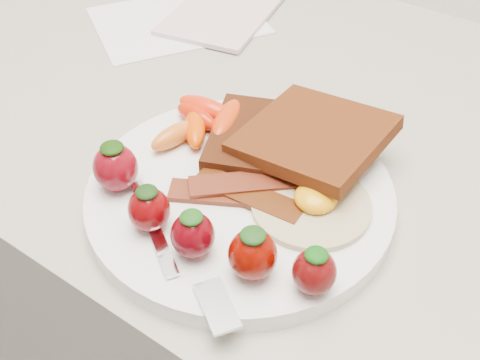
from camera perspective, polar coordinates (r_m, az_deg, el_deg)
The scene contains 11 objects.
counter at distance 0.98m, azimuth 4.24°, elevation -15.50°, with size 2.00×0.60×0.90m, color gray.
plate at distance 0.53m, azimuth 0.00°, elevation -1.51°, with size 0.27×0.27×0.02m, color white.
toast_lower at distance 0.57m, azimuth 2.76°, elevation 3.99°, with size 0.11×0.11×0.01m, color black.
toast_upper at distance 0.55m, azimuth 7.01°, elevation 4.17°, with size 0.12×0.12×0.01m, color #331006.
fried_egg at distance 0.51m, azimuth 6.87°, elevation -2.19°, with size 0.11×0.11×0.02m.
bacon_strips at distance 0.52m, azimuth 0.08°, elevation -1.01°, with size 0.12×0.10×0.01m.
baby_carrots at distance 0.58m, azimuth -3.60°, elevation 5.62°, with size 0.08×0.11×0.02m.
strawberries at distance 0.47m, azimuth -4.41°, elevation -3.84°, with size 0.23×0.06×0.05m.
fork at distance 0.47m, azimuth -5.69°, elevation -7.53°, with size 0.16×0.09×0.00m.
paper_sheet at distance 0.82m, azimuth -5.91°, elevation 14.81°, with size 0.16×0.21×0.00m, color white.
notepad at distance 0.82m, azimuth -1.62°, elevation 15.62°, with size 0.12×0.17×0.01m, color beige.
Camera 1 is at (0.24, 1.24, 1.28)m, focal length 45.00 mm.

